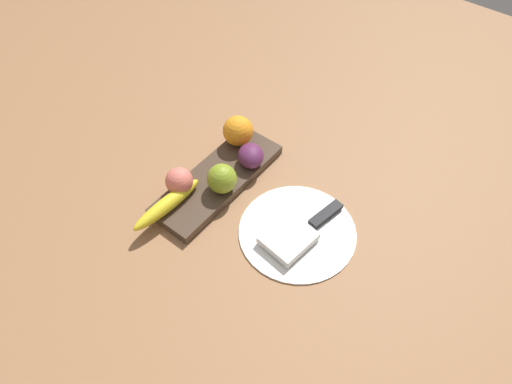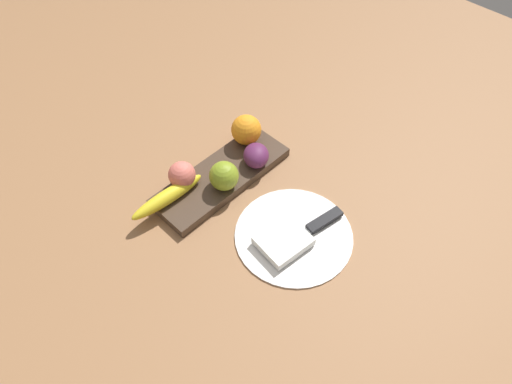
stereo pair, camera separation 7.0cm
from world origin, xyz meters
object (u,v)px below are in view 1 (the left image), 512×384
at_px(folded_napkin, 289,238).
at_px(grape_bunch, 251,156).
at_px(dinner_plate, 297,231).
at_px(banana, 167,204).
at_px(orange_near_apple, 238,131).
at_px(peach, 179,181).
at_px(fruit_tray, 218,180).
at_px(apple, 222,179).
at_px(knife, 321,218).

bearing_deg(folded_napkin, grape_bunch, -120.50).
distance_m(grape_bunch, dinner_plate, 0.22).
height_order(banana, folded_napkin, banana).
relative_size(orange_near_apple, peach, 1.19).
bearing_deg(orange_near_apple, banana, 2.43).
bearing_deg(banana, folded_napkin, -63.25).
bearing_deg(fruit_tray, peach, -25.35).
relative_size(apple, banana, 0.37).
xyz_separation_m(grape_bunch, dinner_plate, (0.08, 0.20, -0.04)).
xyz_separation_m(apple, banana, (0.12, -0.06, -0.02)).
relative_size(grape_bunch, dinner_plate, 0.28).
relative_size(fruit_tray, peach, 5.52).
height_order(banana, orange_near_apple, orange_near_apple).
height_order(peach, dinner_plate, peach).
relative_size(folded_napkin, knife, 0.57).
xyz_separation_m(orange_near_apple, peach, (0.20, -0.00, -0.01)).
bearing_deg(orange_near_apple, apple, 26.07).
distance_m(peach, folded_napkin, 0.28).
bearing_deg(grape_bunch, orange_near_apple, -117.41).
distance_m(dinner_plate, folded_napkin, 0.04).
bearing_deg(grape_bunch, folded_napkin, 59.50).
xyz_separation_m(fruit_tray, apple, (0.02, 0.03, 0.05)).
xyz_separation_m(apple, peach, (0.06, -0.07, -0.00)).
bearing_deg(knife, dinner_plate, -13.16).
xyz_separation_m(fruit_tray, grape_bunch, (-0.08, 0.03, 0.04)).
xyz_separation_m(fruit_tray, banana, (0.14, -0.02, 0.03)).
bearing_deg(folded_napkin, fruit_tray, -97.98).
bearing_deg(apple, folded_napkin, 86.31).
distance_m(peach, grape_bunch, 0.18).
distance_m(banana, peach, 0.06).
relative_size(banana, dinner_plate, 0.72).
xyz_separation_m(apple, orange_near_apple, (-0.14, -0.07, 0.00)).
distance_m(orange_near_apple, dinner_plate, 0.30).
bearing_deg(grape_bunch, knife, 82.96).
height_order(grape_bunch, knife, grape_bunch).
xyz_separation_m(banana, dinner_plate, (-0.14, 0.25, -0.04)).
relative_size(apple, folded_napkin, 0.66).
bearing_deg(orange_near_apple, grape_bunch, 62.59).
distance_m(banana, knife, 0.34).
relative_size(orange_near_apple, folded_napkin, 0.72).
distance_m(orange_near_apple, knife, 0.30).
xyz_separation_m(orange_near_apple, dinner_plate, (0.12, 0.27, -0.06)).
relative_size(apple, peach, 1.08).
bearing_deg(apple, orange_near_apple, -153.93).
bearing_deg(banana, peach, 18.91).
bearing_deg(grape_bunch, fruit_tray, -22.14).
relative_size(fruit_tray, knife, 1.92).
bearing_deg(apple, dinner_plate, 95.67).
bearing_deg(peach, knife, 115.30).
bearing_deg(knife, grape_bunch, -86.85).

